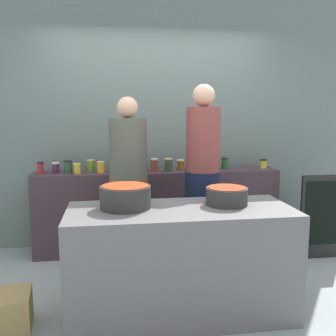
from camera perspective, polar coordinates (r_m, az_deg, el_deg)
ground at (r=3.47m, az=0.90°, el=-18.32°), size 12.00×12.00×0.00m
storefront_wall at (r=4.53m, az=-2.08°, el=7.71°), size 4.80×0.12×3.00m
display_shelf at (r=4.33m, az=-1.48°, el=-6.38°), size 2.70×0.36×0.90m
prep_table at (r=3.02m, az=1.88°, el=-13.76°), size 1.70×0.70×0.84m
preserve_jar_0 at (r=4.27m, az=-18.47°, el=0.03°), size 0.07×0.07×0.13m
preserve_jar_1 at (r=4.25m, az=-16.39°, el=0.03°), size 0.08×0.08×0.12m
preserve_jar_2 at (r=4.22m, az=-14.70°, el=0.18°), size 0.09×0.09×0.14m
preserve_jar_3 at (r=4.17m, az=-13.39°, el=-0.06°), size 0.08×0.08×0.11m
preserve_jar_4 at (r=4.25m, az=-11.47°, el=0.32°), size 0.08×0.08×0.13m
preserve_jar_5 at (r=4.18m, az=-9.99°, el=0.15°), size 0.08×0.08×0.12m
preserve_jar_6 at (r=4.24m, az=-8.08°, el=0.23°), size 0.07×0.07×0.11m
preserve_jar_7 at (r=4.18m, az=-5.94°, el=0.29°), size 0.08×0.08×0.13m
preserve_jar_8 at (r=4.22m, az=-3.67°, el=0.41°), size 0.09×0.09×0.13m
preserve_jar_9 at (r=4.19m, az=-2.05°, el=0.44°), size 0.08×0.08×0.14m
preserve_jar_10 at (r=4.19m, az=0.07°, el=0.46°), size 0.09×0.09×0.15m
preserve_jar_11 at (r=4.31m, az=1.91°, el=0.49°), size 0.08×0.08×0.12m
preserve_jar_12 at (r=4.24m, az=5.14°, el=0.40°), size 0.07×0.07×0.13m
preserve_jar_13 at (r=4.39m, az=7.15°, el=0.53°), size 0.07×0.07×0.11m
preserve_jar_14 at (r=4.42m, az=8.44°, el=0.70°), size 0.07×0.07×0.13m
preserve_jar_15 at (r=4.57m, az=14.04°, el=0.63°), size 0.08×0.08×0.10m
cooking_pot_left at (r=2.90m, az=-6.37°, el=-4.30°), size 0.38×0.38×0.17m
cooking_pot_center at (r=3.02m, az=8.73°, el=-4.15°), size 0.33×0.33×0.14m
cook_with_tongs at (r=3.67m, az=-5.86°, el=-4.10°), size 0.37×0.37×1.69m
cook_in_cap at (r=3.69m, az=5.16°, el=-2.99°), size 0.33×0.33×1.81m
bread_crate at (r=3.15m, az=-23.64°, el=-19.20°), size 0.45×0.38×0.28m
chalkboard_sign at (r=4.40m, az=21.89°, el=-6.72°), size 0.47×0.05×0.90m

